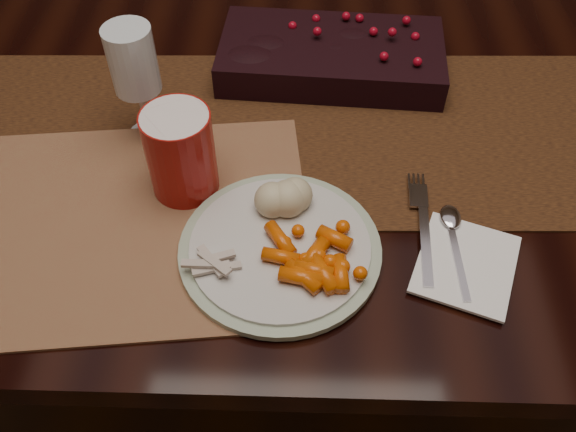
{
  "coord_description": "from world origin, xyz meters",
  "views": [
    {
      "loc": [
        -0.0,
        -0.77,
        1.36
      ],
      "look_at": [
        -0.02,
        -0.29,
        0.8
      ],
      "focal_mm": 38.0,
      "sensor_mm": 36.0,
      "label": 1
    }
  ],
  "objects_px": {
    "dinner_plate": "(280,248)",
    "baby_carrots": "(316,254)",
    "wine_glass": "(138,86)",
    "mashed_potatoes": "(280,203)",
    "dining_table": "(301,241)",
    "centerpiece": "(331,52)",
    "red_cup": "(181,153)",
    "turkey_shreds": "(208,263)",
    "placemat_main": "(120,222)",
    "napkin": "(466,264)"
  },
  "relations": [
    {
      "from": "dining_table",
      "to": "dinner_plate",
      "type": "distance_m",
      "value": 0.5
    },
    {
      "from": "dining_table",
      "to": "placemat_main",
      "type": "height_order",
      "value": "placemat_main"
    },
    {
      "from": "wine_glass",
      "to": "baby_carrots",
      "type": "bearing_deg",
      "value": -43.55
    },
    {
      "from": "turkey_shreds",
      "to": "red_cup",
      "type": "height_order",
      "value": "red_cup"
    },
    {
      "from": "turkey_shreds",
      "to": "napkin",
      "type": "relative_size",
      "value": 0.49
    },
    {
      "from": "dinner_plate",
      "to": "turkey_shreds",
      "type": "height_order",
      "value": "turkey_shreds"
    },
    {
      "from": "red_cup",
      "to": "turkey_shreds",
      "type": "bearing_deg",
      "value": -71.96
    },
    {
      "from": "mashed_potatoes",
      "to": "dining_table",
      "type": "bearing_deg",
      "value": 83.89
    },
    {
      "from": "placemat_main",
      "to": "turkey_shreds",
      "type": "height_order",
      "value": "turkey_shreds"
    },
    {
      "from": "centerpiece",
      "to": "turkey_shreds",
      "type": "bearing_deg",
      "value": -110.43
    },
    {
      "from": "dinner_plate",
      "to": "baby_carrots",
      "type": "distance_m",
      "value": 0.05
    },
    {
      "from": "placemat_main",
      "to": "dinner_plate",
      "type": "bearing_deg",
      "value": -17.95
    },
    {
      "from": "red_cup",
      "to": "baby_carrots",
      "type": "bearing_deg",
      "value": -36.34
    },
    {
      "from": "dining_table",
      "to": "turkey_shreds",
      "type": "relative_size",
      "value": 27.92
    },
    {
      "from": "baby_carrots",
      "to": "mashed_potatoes",
      "type": "bearing_deg",
      "value": 123.89
    },
    {
      "from": "napkin",
      "to": "red_cup",
      "type": "xyz_separation_m",
      "value": [
        -0.36,
        0.12,
        0.06
      ]
    },
    {
      "from": "baby_carrots",
      "to": "napkin",
      "type": "bearing_deg",
      "value": 1.78
    },
    {
      "from": "dinner_plate",
      "to": "turkey_shreds",
      "type": "xyz_separation_m",
      "value": [
        -0.08,
        -0.04,
        0.02
      ]
    },
    {
      "from": "napkin",
      "to": "placemat_main",
      "type": "bearing_deg",
      "value": -167.0
    },
    {
      "from": "turkey_shreds",
      "to": "placemat_main",
      "type": "bearing_deg",
      "value": 147.67
    },
    {
      "from": "centerpiece",
      "to": "red_cup",
      "type": "relative_size",
      "value": 2.88
    },
    {
      "from": "mashed_potatoes",
      "to": "napkin",
      "type": "xyz_separation_m",
      "value": [
        0.23,
        -0.06,
        -0.04
      ]
    },
    {
      "from": "centerpiece",
      "to": "baby_carrots",
      "type": "bearing_deg",
      "value": -93.62
    },
    {
      "from": "red_cup",
      "to": "centerpiece",
      "type": "bearing_deg",
      "value": 52.94
    },
    {
      "from": "napkin",
      "to": "dining_table",
      "type": "bearing_deg",
      "value": 142.16
    },
    {
      "from": "placemat_main",
      "to": "napkin",
      "type": "distance_m",
      "value": 0.44
    },
    {
      "from": "mashed_potatoes",
      "to": "napkin",
      "type": "relative_size",
      "value": 0.66
    },
    {
      "from": "dining_table",
      "to": "wine_glass",
      "type": "height_order",
      "value": "wine_glass"
    },
    {
      "from": "mashed_potatoes",
      "to": "turkey_shreds",
      "type": "height_order",
      "value": "mashed_potatoes"
    },
    {
      "from": "dining_table",
      "to": "placemat_main",
      "type": "relative_size",
      "value": 3.67
    },
    {
      "from": "placemat_main",
      "to": "red_cup",
      "type": "bearing_deg",
      "value": 33.34
    },
    {
      "from": "dinner_plate",
      "to": "placemat_main",
      "type": "bearing_deg",
      "value": 168.44
    },
    {
      "from": "dinner_plate",
      "to": "wine_glass",
      "type": "xyz_separation_m",
      "value": [
        -0.2,
        0.21,
        0.08
      ]
    },
    {
      "from": "dining_table",
      "to": "napkin",
      "type": "bearing_deg",
      "value": -58.36
    },
    {
      "from": "dinner_plate",
      "to": "turkey_shreds",
      "type": "relative_size",
      "value": 3.91
    },
    {
      "from": "dining_table",
      "to": "centerpiece",
      "type": "bearing_deg",
      "value": 56.54
    },
    {
      "from": "dining_table",
      "to": "wine_glass",
      "type": "distance_m",
      "value": 0.53
    },
    {
      "from": "mashed_potatoes",
      "to": "turkey_shreds",
      "type": "bearing_deg",
      "value": -134.79
    },
    {
      "from": "dining_table",
      "to": "turkey_shreds",
      "type": "height_order",
      "value": "turkey_shreds"
    },
    {
      "from": "baby_carrots",
      "to": "red_cup",
      "type": "bearing_deg",
      "value": 143.66
    },
    {
      "from": "turkey_shreds",
      "to": "wine_glass",
      "type": "bearing_deg",
      "value": 115.12
    },
    {
      "from": "centerpiece",
      "to": "dining_table",
      "type": "bearing_deg",
      "value": -123.46
    },
    {
      "from": "napkin",
      "to": "turkey_shreds",
      "type": "bearing_deg",
      "value": -155.43
    },
    {
      "from": "dinner_plate",
      "to": "napkin",
      "type": "xyz_separation_m",
      "value": [
        0.23,
        -0.01,
        -0.0
      ]
    },
    {
      "from": "turkey_shreds",
      "to": "napkin",
      "type": "xyz_separation_m",
      "value": [
        0.31,
        0.02,
        -0.02
      ]
    },
    {
      "from": "red_cup",
      "to": "wine_glass",
      "type": "bearing_deg",
      "value": 123.81
    },
    {
      "from": "dining_table",
      "to": "turkey_shreds",
      "type": "distance_m",
      "value": 0.54
    },
    {
      "from": "baby_carrots",
      "to": "wine_glass",
      "type": "xyz_separation_m",
      "value": [
        -0.25,
        0.23,
        0.06
      ]
    },
    {
      "from": "placemat_main",
      "to": "baby_carrots",
      "type": "xyz_separation_m",
      "value": [
        0.26,
        -0.06,
        0.03
      ]
    },
    {
      "from": "baby_carrots",
      "to": "turkey_shreds",
      "type": "xyz_separation_m",
      "value": [
        -0.13,
        -0.02,
        -0.0
      ]
    }
  ]
}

